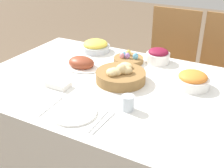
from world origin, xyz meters
TOP-DOWN VIEW (x-y plane):
  - dining_table at (0.00, 0.00)m, footprint 1.75×1.10m
  - chair_far_right at (0.46, 0.92)m, footprint 0.46×0.46m
  - chair_far_center at (0.02, 0.92)m, footprint 0.43×0.43m
  - bread_basket at (-0.01, 0.04)m, footprint 0.30×0.30m
  - egg_basket at (-0.10, 0.33)m, footprint 0.21×0.21m
  - ham_platter at (-0.34, 0.11)m, footprint 0.28×0.20m
  - pineapple_bowl at (-0.41, 0.41)m, footprint 0.22×0.22m
  - carrot_bowl at (0.39, 0.17)m, footprint 0.19×0.19m
  - beet_salad_bowl at (0.08, 0.43)m, footprint 0.16×0.16m
  - dinner_plate at (-0.06, -0.39)m, footprint 0.23×0.23m
  - fork at (-0.20, -0.39)m, footprint 0.02×0.20m
  - knife at (0.08, -0.39)m, footprint 0.02×0.20m
  - spoon at (0.11, -0.39)m, footprint 0.02×0.20m
  - drinking_cup at (0.16, -0.23)m, footprint 0.06×0.06m
  - butter_dish at (-0.30, -0.19)m, footprint 0.14×0.08m

SIDE VIEW (x-z plane):
  - dining_table at x=0.00m, z-range 0.00..0.77m
  - chair_far_right at x=0.46m, z-range 0.03..1.05m
  - chair_far_center at x=0.02m, z-range 0.03..1.05m
  - fork at x=-0.20m, z-range 0.77..0.78m
  - knife at x=0.08m, z-range 0.77..0.78m
  - spoon at x=0.11m, z-range 0.77..0.78m
  - dinner_plate at x=-0.06m, z-range 0.77..0.78m
  - butter_dish at x=-0.30m, z-range 0.77..0.80m
  - egg_basket at x=-0.10m, z-range 0.76..0.83m
  - ham_platter at x=-0.34m, z-range 0.76..0.84m
  - drinking_cup at x=0.16m, z-range 0.77..0.85m
  - pineapple_bowl at x=-0.41m, z-range 0.77..0.86m
  - bread_basket at x=-0.01m, z-range 0.75..0.87m
  - carrot_bowl at x=0.39m, z-range 0.77..0.87m
  - beet_salad_bowl at x=0.08m, z-range 0.77..0.87m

